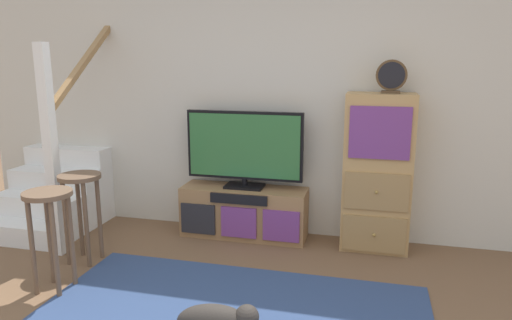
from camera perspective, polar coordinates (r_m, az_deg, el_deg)
name	(u,v)px	position (r m, az deg, el deg)	size (l,w,h in m)	color
back_wall	(282,93)	(4.44, 3.15, 8.14)	(6.40, 0.12, 2.70)	beige
media_console	(244,212)	(4.48, -1.47, -6.38)	(1.19, 0.38, 0.48)	#997047
television	(244,148)	(4.34, -1.43, 1.53)	(1.10, 0.22, 0.72)	black
side_cabinet	(377,173)	(4.21, 14.55, -1.58)	(0.58, 0.38, 1.38)	tan
desk_clock	(391,77)	(4.08, 16.18, 9.74)	(0.25, 0.08, 0.28)	#4C3823
staircase	(66,185)	(5.29, -22.13, -2.88)	(1.00, 1.36, 2.20)	white
bar_stool_near	(50,218)	(3.67, -23.85, -6.49)	(0.34, 0.34, 0.75)	brown
bar_stool_far	(81,198)	(4.10, -20.55, -4.33)	(0.34, 0.34, 0.75)	brown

